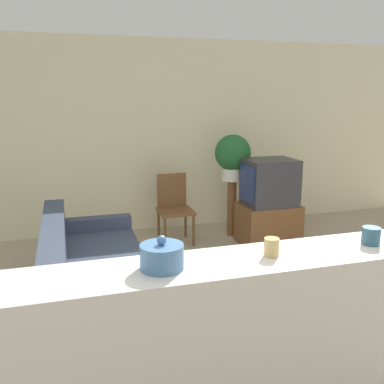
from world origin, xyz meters
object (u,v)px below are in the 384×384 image
(wooden_chair, at_px, (174,205))
(couch, at_px, (92,276))
(television, at_px, (269,182))
(potted_plant, at_px, (233,155))
(decorative_bowl, at_px, (162,256))

(wooden_chair, bearing_deg, couch, -127.76)
(television, bearing_deg, potted_plant, 124.42)
(television, height_order, potted_plant, potted_plant)
(decorative_bowl, bearing_deg, potted_plant, 62.48)
(potted_plant, bearing_deg, decorative_bowl, -117.52)
(decorative_bowl, bearing_deg, wooden_chair, 74.73)
(couch, xyz_separation_m, wooden_chair, (1.18, 1.52, 0.22))
(television, distance_m, decorative_bowl, 3.54)
(decorative_bowl, bearing_deg, television, 54.28)
(wooden_chair, height_order, potted_plant, potted_plant)
(couch, height_order, wooden_chair, wooden_chair)
(couch, bearing_deg, wooden_chair, 52.24)
(couch, distance_m, potted_plant, 2.67)
(wooden_chair, xyz_separation_m, decorative_bowl, (-0.91, -3.32, 0.62))
(television, distance_m, wooden_chair, 1.28)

